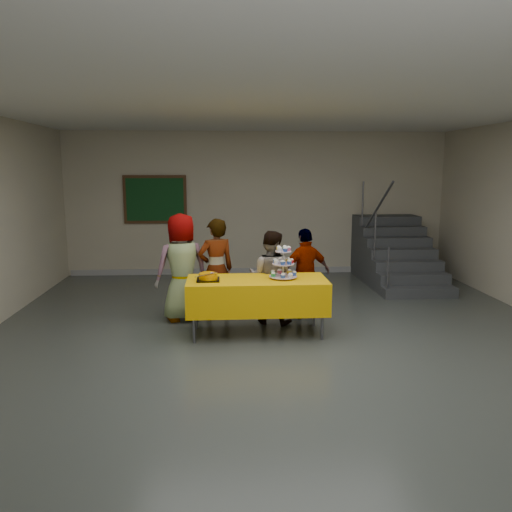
{
  "coord_description": "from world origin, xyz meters",
  "views": [
    {
      "loc": [
        -0.74,
        -5.56,
        2.23
      ],
      "look_at": [
        -0.29,
        1.16,
        1.05
      ],
      "focal_mm": 35.0,
      "sensor_mm": 36.0,
      "label": 1
    }
  ],
  "objects_px": {
    "cupcake_stand": "(283,265)",
    "schoolchild_d": "(306,273)",
    "schoolchild_b": "(216,269)",
    "schoolchild_a": "(182,267)",
    "schoolchild_c": "(270,277)",
    "bake_table": "(257,295)",
    "bear_cake": "(208,276)",
    "noticeboard": "(155,199)",
    "staircase": "(394,256)"
  },
  "relations": [
    {
      "from": "bake_table",
      "to": "bear_cake",
      "type": "relative_size",
      "value": 5.25
    },
    {
      "from": "schoolchild_a",
      "to": "schoolchild_d",
      "type": "relative_size",
      "value": 1.17
    },
    {
      "from": "staircase",
      "to": "schoolchild_c",
      "type": "bearing_deg",
      "value": -136.09
    },
    {
      "from": "cupcake_stand",
      "to": "schoolchild_d",
      "type": "height_order",
      "value": "schoolchild_d"
    },
    {
      "from": "bake_table",
      "to": "noticeboard",
      "type": "height_order",
      "value": "noticeboard"
    },
    {
      "from": "schoolchild_b",
      "to": "cupcake_stand",
      "type": "bearing_deg",
      "value": 121.38
    },
    {
      "from": "schoolchild_d",
      "to": "noticeboard",
      "type": "bearing_deg",
      "value": -69.47
    },
    {
      "from": "staircase",
      "to": "bake_table",
      "type": "bearing_deg",
      "value": -133.33
    },
    {
      "from": "schoolchild_d",
      "to": "schoolchild_b",
      "type": "bearing_deg",
      "value": -19.04
    },
    {
      "from": "staircase",
      "to": "schoolchild_a",
      "type": "bearing_deg",
      "value": -149.14
    },
    {
      "from": "schoolchild_b",
      "to": "schoolchild_a",
      "type": "bearing_deg",
      "value": -19.0
    },
    {
      "from": "schoolchild_c",
      "to": "noticeboard",
      "type": "relative_size",
      "value": 1.04
    },
    {
      "from": "schoolchild_c",
      "to": "staircase",
      "type": "distance_m",
      "value": 3.83
    },
    {
      "from": "bake_table",
      "to": "schoolchild_c",
      "type": "xyz_separation_m",
      "value": [
        0.23,
        0.51,
        0.12
      ]
    },
    {
      "from": "schoolchild_d",
      "to": "bake_table",
      "type": "bearing_deg",
      "value": 24.88
    },
    {
      "from": "bake_table",
      "to": "schoolchild_c",
      "type": "bearing_deg",
      "value": 65.71
    },
    {
      "from": "schoolchild_a",
      "to": "staircase",
      "type": "bearing_deg",
      "value": -170.05
    },
    {
      "from": "schoolchild_b",
      "to": "bear_cake",
      "type": "bearing_deg",
      "value": 63.23
    },
    {
      "from": "bake_table",
      "to": "staircase",
      "type": "distance_m",
      "value": 4.35
    },
    {
      "from": "schoolchild_b",
      "to": "staircase",
      "type": "xyz_separation_m",
      "value": [
        3.54,
        2.41,
        -0.27
      ]
    },
    {
      "from": "bear_cake",
      "to": "schoolchild_b",
      "type": "distance_m",
      "value": 0.79
    },
    {
      "from": "schoolchild_d",
      "to": "schoolchild_a",
      "type": "bearing_deg",
      "value": -18.61
    },
    {
      "from": "bear_cake",
      "to": "noticeboard",
      "type": "bearing_deg",
      "value": 106.52
    },
    {
      "from": "bear_cake",
      "to": "noticeboard",
      "type": "xyz_separation_m",
      "value": [
        -1.2,
        4.03,
        0.77
      ]
    },
    {
      "from": "cupcake_stand",
      "to": "staircase",
      "type": "relative_size",
      "value": 0.19
    },
    {
      "from": "bake_table",
      "to": "schoolchild_c",
      "type": "height_order",
      "value": "schoolchild_c"
    },
    {
      "from": "bake_table",
      "to": "schoolchild_c",
      "type": "relative_size",
      "value": 1.38
    },
    {
      "from": "schoolchild_a",
      "to": "schoolchild_c",
      "type": "xyz_separation_m",
      "value": [
        1.29,
        -0.23,
        -0.12
      ]
    },
    {
      "from": "schoolchild_a",
      "to": "schoolchild_b",
      "type": "relative_size",
      "value": 1.05
    },
    {
      "from": "bake_table",
      "to": "schoolchild_a",
      "type": "bearing_deg",
      "value": 144.91
    },
    {
      "from": "schoolchild_b",
      "to": "staircase",
      "type": "relative_size",
      "value": 0.63
    },
    {
      "from": "bake_table",
      "to": "schoolchild_b",
      "type": "distance_m",
      "value": 0.96
    },
    {
      "from": "bear_cake",
      "to": "schoolchild_a",
      "type": "height_order",
      "value": "schoolchild_a"
    },
    {
      "from": "schoolchild_a",
      "to": "bear_cake",
      "type": "bearing_deg",
      "value": 96.87
    },
    {
      "from": "bear_cake",
      "to": "noticeboard",
      "type": "distance_m",
      "value": 4.27
    },
    {
      "from": "schoolchild_b",
      "to": "schoolchild_d",
      "type": "distance_m",
      "value": 1.35
    },
    {
      "from": "schoolchild_a",
      "to": "schoolchild_c",
      "type": "bearing_deg",
      "value": 148.92
    },
    {
      "from": "cupcake_stand",
      "to": "schoolchild_a",
      "type": "xyz_separation_m",
      "value": [
        -1.42,
        0.72,
        -0.16
      ]
    },
    {
      "from": "cupcake_stand",
      "to": "schoolchild_c",
      "type": "height_order",
      "value": "schoolchild_c"
    },
    {
      "from": "schoolchild_a",
      "to": "bake_table",
      "type": "bearing_deg",
      "value": 124.0
    },
    {
      "from": "cupcake_stand",
      "to": "bear_cake",
      "type": "xyz_separation_m",
      "value": [
        -1.01,
        -0.05,
        -0.12
      ]
    },
    {
      "from": "bear_cake",
      "to": "noticeboard",
      "type": "relative_size",
      "value": 0.28
    },
    {
      "from": "schoolchild_b",
      "to": "schoolchild_d",
      "type": "height_order",
      "value": "schoolchild_b"
    },
    {
      "from": "staircase",
      "to": "schoolchild_b",
      "type": "bearing_deg",
      "value": -145.78
    },
    {
      "from": "schoolchild_c",
      "to": "schoolchild_b",
      "type": "bearing_deg",
      "value": 5.02
    },
    {
      "from": "bear_cake",
      "to": "schoolchild_b",
      "type": "xyz_separation_m",
      "value": [
        0.09,
        0.78,
        -0.07
      ]
    },
    {
      "from": "schoolchild_a",
      "to": "noticeboard",
      "type": "height_order",
      "value": "noticeboard"
    },
    {
      "from": "bake_table",
      "to": "schoolchild_d",
      "type": "xyz_separation_m",
      "value": [
        0.78,
        0.74,
        0.12
      ]
    },
    {
      "from": "cupcake_stand",
      "to": "staircase",
      "type": "xyz_separation_m",
      "value": [
        2.63,
        3.14,
        -0.47
      ]
    },
    {
      "from": "cupcake_stand",
      "to": "noticeboard",
      "type": "bearing_deg",
      "value": 118.98
    }
  ]
}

